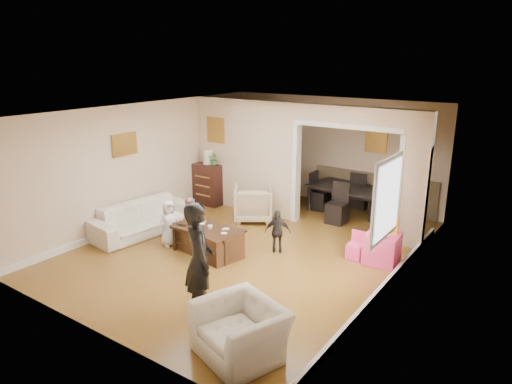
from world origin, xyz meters
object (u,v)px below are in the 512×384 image
Objects in this scene: dresser at (208,184)px; cyan_cup at (377,232)px; child_kneel_b at (191,219)px; adult_person at (199,261)px; table_lamp at (208,157)px; armchair_front at (241,331)px; child_toddler at (278,232)px; child_kneel_a at (169,223)px; dining_table at (349,201)px; coffee_cup at (210,227)px; armchair_back at (253,203)px; play_table at (382,248)px; coffee_table at (208,240)px; sofa at (145,218)px.

cyan_cup is (4.63, -0.91, 0.07)m from dresser.
adult_person is at bearing -142.92° from child_kneel_b.
table_lamp is 0.21× the size of adult_person.
child_toddler is at bearing 133.09° from armchair_front.
table_lamp is at bearing -55.19° from child_toddler.
cyan_cup is at bearing -11.10° from table_lamp.
child_kneel_a is 1.02× the size of child_kneel_b.
child_kneel_a is at bearing -156.85° from cyan_cup.
table_lamp is 0.19× the size of dining_table.
coffee_cup is 0.11× the size of child_toddler.
armchair_back reaches higher than dining_table.
armchair_front is 3.05m from coffee_cup.
dining_table is 5.21m from adult_person.
table_lamp is at bearing 168.90° from cyan_cup.
play_table is 3.98m from child_kneel_a.
child_kneel_a is (-0.50, -2.10, 0.06)m from armchair_back.
child_toddler is at bearing -42.64° from child_kneel_a.
child_kneel_b is (0.15, 0.45, -0.01)m from child_kneel_a.
cyan_cup is at bearing -80.53° from child_kneel_b.
play_table is 0.30× the size of dining_table.
table_lamp is at bearing -13.42° from adult_person.
table_lamp is 2.45m from child_kneel_b.
armchair_back is 9.16× the size of coffee_cup.
adult_person reaches higher than coffee_cup.
coffee_table is 1.50× the size of child_kneel_b.
adult_person is at bearing -115.45° from play_table.
dresser is 4.81m from play_table.
table_lamp is 0.64× the size of play_table.
child_toddler is at bearing 40.10° from coffee_cup.
coffee_cup is (0.45, -2.00, 0.15)m from armchair_back.
dining_table reaches higher than coffee_cup.
sofa reaches higher than coffee_table.
child_kneel_b reaches higher than armchair_front.
armchair_back is 4.04m from adult_person.
sofa is 1.75m from coffee_table.
sofa is 23.91× the size of coffee_cup.
dining_table is 2.07× the size of child_kneel_a.
child_kneel_a is (-0.95, -0.10, -0.09)m from coffee_cup.
child_toddler reaches higher than cyan_cup.
play_table is at bearing 172.92° from child_toddler.
armchair_back is (1.40, 1.91, 0.06)m from sofa.
coffee_cup is at bearing -26.57° from coffee_table.
adult_person reaches higher than dresser.
child_toddler reaches higher than armchair_back.
armchair_front is 12.79× the size of cyan_cup.
table_lamp is at bearing 131.00° from coffee_cup.
play_table is 0.64× the size of child_kneel_b.
armchair_back is 1.69m from child_kneel_b.
cyan_cup is (2.61, 1.42, 0.04)m from coffee_cup.
child_kneel_b is at bearing 43.28° from armchair_back.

